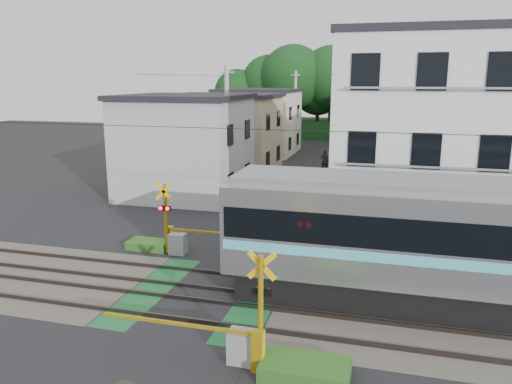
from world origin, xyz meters
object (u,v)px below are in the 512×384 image
(crossing_signal_far, at_px, (176,237))
(pedestrian, at_px, (325,160))
(crossing_signal_near, at_px, (244,339))
(apartment_block, at_px, (450,137))

(crossing_signal_far, bearing_deg, pedestrian, 80.71)
(crossing_signal_near, distance_m, apartment_block, 14.95)
(crossing_signal_near, distance_m, pedestrian, 28.40)
(apartment_block, height_order, pedestrian, apartment_block)
(apartment_block, bearing_deg, crossing_signal_far, -152.22)
(apartment_block, relative_size, pedestrian, 5.97)
(pedestrian, bearing_deg, crossing_signal_near, 80.06)
(crossing_signal_near, relative_size, apartment_block, 0.46)
(apartment_block, distance_m, pedestrian, 17.43)
(crossing_signal_near, height_order, apartment_block, apartment_block)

